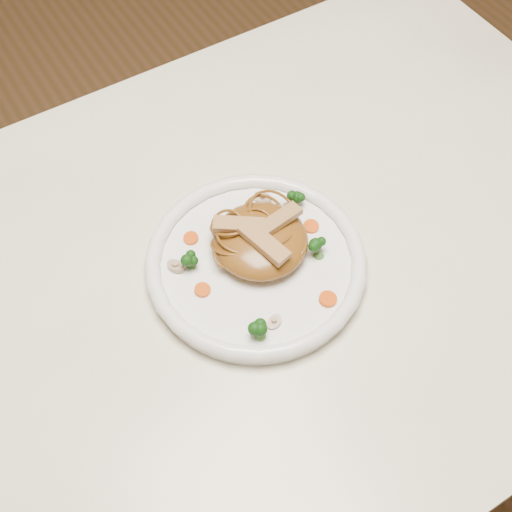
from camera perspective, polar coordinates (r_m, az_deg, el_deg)
ground at (r=1.57m, az=-0.27°, el=-15.75°), size 4.00×4.00×0.00m
table at (r=0.98m, az=-0.42°, el=-3.63°), size 1.20×0.80×0.75m
plate at (r=0.88m, az=0.00°, el=-0.80°), size 0.30×0.30×0.02m
noodle_mound at (r=0.87m, az=0.38°, el=1.31°), size 0.13×0.13×0.04m
chicken_a at (r=0.86m, az=1.99°, el=3.08°), size 0.06×0.03×0.01m
chicken_b at (r=0.85m, az=-1.44°, el=2.61°), size 0.07×0.05×0.01m
chicken_c at (r=0.84m, az=0.67°, el=1.13°), size 0.04×0.07×0.01m
broccoli_0 at (r=0.92m, az=3.14°, el=4.89°), size 0.03×0.03×0.03m
broccoli_1 at (r=0.86m, az=-5.51°, el=-0.14°), size 0.04×0.04×0.03m
broccoli_2 at (r=0.80m, az=0.35°, el=-6.24°), size 0.03×0.03×0.03m
broccoli_3 at (r=0.87m, az=5.34°, el=0.62°), size 0.03×0.03×0.03m
carrot_0 at (r=0.91m, az=0.35°, el=3.62°), size 0.02×0.02×0.00m
carrot_1 at (r=0.85m, az=-4.49°, el=-2.84°), size 0.02×0.02×0.00m
carrot_2 at (r=0.90m, az=4.61°, el=2.48°), size 0.03×0.03×0.00m
carrot_3 at (r=0.89m, az=-5.46°, el=1.48°), size 0.02×0.02×0.00m
carrot_4 at (r=0.84m, az=6.02°, el=-3.58°), size 0.03×0.03×0.00m
mushroom_0 at (r=0.82m, az=1.52°, el=-5.51°), size 0.03×0.03×0.01m
mushroom_1 at (r=0.92m, az=2.81°, el=3.90°), size 0.02×0.02×0.01m
mushroom_2 at (r=0.87m, az=-6.71°, el=-0.85°), size 0.03×0.03×0.01m
mushroom_3 at (r=0.93m, az=0.55°, el=4.85°), size 0.04×0.04×0.01m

